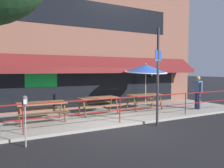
# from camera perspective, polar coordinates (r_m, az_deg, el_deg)

# --- Properties ---
(ground_plane) EXTENTS (120.00, 120.00, 0.00)m
(ground_plane) POSITION_cam_1_polar(r_m,az_deg,el_deg) (8.28, 3.11, -11.11)
(ground_plane) COLOR black
(patio_deck) EXTENTS (15.00, 4.00, 0.10)m
(patio_deck) POSITION_cam_1_polar(r_m,az_deg,el_deg) (9.99, -2.84, -8.26)
(patio_deck) COLOR #9E998E
(patio_deck) RESTS_ON ground
(restaurant_building) EXTENTS (15.00, 1.60, 7.21)m
(restaurant_building) POSITION_cam_1_polar(r_m,az_deg,el_deg) (11.92, -7.47, 10.68)
(restaurant_building) COLOR brown
(restaurant_building) RESTS_ON ground
(patio_railing) EXTENTS (13.84, 0.04, 0.97)m
(patio_railing) POSITION_cam_1_polar(r_m,az_deg,el_deg) (8.37, 2.07, -5.36)
(patio_railing) COLOR maroon
(patio_railing) RESTS_ON patio_deck
(picnic_table_left) EXTENTS (1.80, 1.42, 0.76)m
(picnic_table_left) POSITION_cam_1_polar(r_m,az_deg,el_deg) (8.89, -17.83, -5.60)
(picnic_table_left) COLOR brown
(picnic_table_left) RESTS_ON patio_deck
(picnic_table_centre) EXTENTS (1.80, 1.42, 0.76)m
(picnic_table_centre) POSITION_cam_1_polar(r_m,az_deg,el_deg) (10.07, -3.59, -4.38)
(picnic_table_centre) COLOR brown
(picnic_table_centre) RESTS_ON patio_deck
(picnic_table_right) EXTENTS (1.80, 1.42, 0.76)m
(picnic_table_right) POSITION_cam_1_polar(r_m,az_deg,el_deg) (11.35, 8.45, -3.51)
(picnic_table_right) COLOR brown
(picnic_table_right) RESTS_ON patio_deck
(patio_umbrella_right) EXTENTS (2.14, 2.14, 2.38)m
(patio_umbrella_right) POSITION_cam_1_polar(r_m,az_deg,el_deg) (11.19, 8.82, 3.95)
(patio_umbrella_right) COLOR #B7B2A8
(patio_umbrella_right) RESTS_ON patio_deck
(pedestrian_walking) EXTENTS (0.30, 0.61, 1.71)m
(pedestrian_walking) POSITION_cam_1_polar(r_m,az_deg,el_deg) (12.13, 21.50, -1.60)
(pedestrian_walking) COLOR navy
(pedestrian_walking) RESTS_ON patio_deck
(parking_meter_near) EXTENTS (0.15, 0.16, 1.42)m
(parking_meter_near) POSITION_cam_1_polar(r_m,az_deg,el_deg) (6.38, -21.81, -5.24)
(parking_meter_near) COLOR gray
(parking_meter_near) RESTS_ON ground
(street_sign_pole) EXTENTS (0.28, 0.09, 3.67)m
(street_sign_pole) POSITION_cam_1_polar(r_m,az_deg,el_deg) (8.33, 11.87, 2.09)
(street_sign_pole) COLOR #2D2D33
(street_sign_pole) RESTS_ON ground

